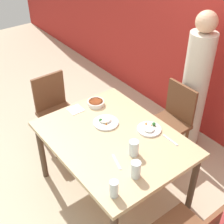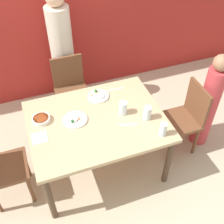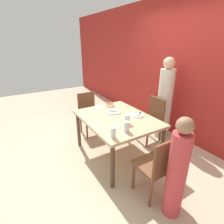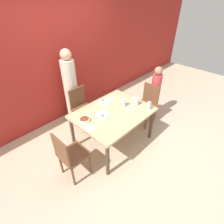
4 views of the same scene
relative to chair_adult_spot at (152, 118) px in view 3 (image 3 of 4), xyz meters
name	(u,v)px [view 3 (image 3 of 4)]	position (x,y,z in m)	size (l,w,h in m)	color
ground_plane	(116,154)	(0.07, -0.85, -0.48)	(10.00, 10.00, 0.00)	beige
wall_back	(183,70)	(0.07, 0.64, 0.87)	(10.00, 0.06, 2.70)	#A82823
dining_table	(117,121)	(0.07, -0.85, 0.17)	(1.33, 1.03, 0.72)	tan
chair_adult_spot	(152,118)	(0.00, 0.00, 0.00)	(0.40, 0.40, 0.87)	brown
chair_child_spot	(157,165)	(1.07, -0.92, 0.00)	(0.40, 0.40, 0.87)	brown
chair_empty_left	(89,112)	(-0.93, -0.91, 0.00)	(0.40, 0.40, 0.87)	brown
person_adult	(165,101)	(0.00, 0.31, 0.29)	(0.28, 0.28, 1.61)	beige
person_child	(177,172)	(1.35, -0.92, 0.11)	(0.21, 0.21, 1.22)	#C63D42
bowl_curry	(110,105)	(-0.44, -0.69, 0.27)	(0.17, 0.17, 0.05)	white
plate_rice_adult	(137,115)	(0.19, -0.53, 0.26)	(0.22, 0.22, 0.05)	white
plate_rice_child	(114,111)	(-0.14, -0.79, 0.26)	(0.24, 0.24, 0.05)	white
glass_water_tall	(113,133)	(0.59, -1.24, 0.31)	(0.07, 0.07, 0.14)	silver
glass_water_short	(127,127)	(0.54, -1.00, 0.31)	(0.08, 0.08, 0.15)	silver
glass_water_center	(127,119)	(0.34, -0.85, 0.31)	(0.08, 0.08, 0.14)	silver
napkin_folded	(99,107)	(-0.49, -0.90, 0.24)	(0.14, 0.14, 0.01)	white
fork_steel	(148,119)	(0.41, -0.48, 0.24)	(0.18, 0.02, 0.01)	silver
spoon_steel	(117,126)	(0.33, -1.02, 0.24)	(0.18, 0.07, 0.01)	silver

